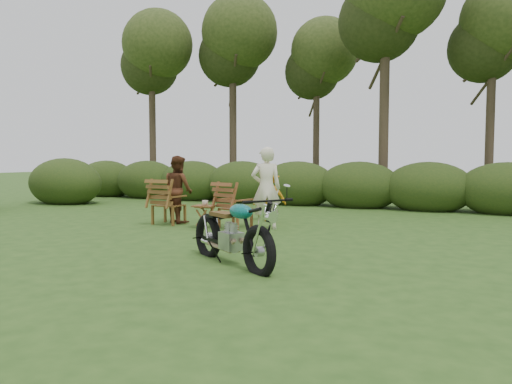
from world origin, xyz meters
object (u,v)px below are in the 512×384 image
at_px(adult_a, 266,229).
at_px(child, 270,221).
at_px(motorcycle, 231,264).
at_px(lawn_chair_right, 235,228).
at_px(side_table, 204,217).
at_px(lawn_chair_left, 169,224).
at_px(adult_b, 179,223).
at_px(cup, 205,203).

height_order(adult_a, child, adult_a).
height_order(motorcycle, lawn_chair_right, motorcycle).
xyz_separation_m(adult_a, child, (-0.46, 1.18, 0.00)).
height_order(side_table, child, child).
distance_m(lawn_chair_left, child, 2.36).
xyz_separation_m(lawn_chair_left, adult_b, (0.06, 0.29, 0.00)).
xyz_separation_m(lawn_chair_right, side_table, (-0.56, -0.34, 0.24)).
relative_size(side_table, child, 0.40).
distance_m(adult_a, adult_b, 2.24).
relative_size(lawn_chair_right, adult_b, 0.63).
distance_m(side_table, child, 1.84).
xyz_separation_m(side_table, adult_a, (1.23, 0.47, -0.24)).
relative_size(side_table, cup, 3.65).
bearing_deg(cup, side_table, -83.45).
distance_m(lawn_chair_right, adult_a, 0.68).
relative_size(lawn_chair_right, side_table, 2.01).
xyz_separation_m(lawn_chair_right, cup, (-0.57, -0.31, 0.54)).
distance_m(motorcycle, adult_a, 3.50).
bearing_deg(child, side_table, 31.70).
distance_m(cup, child, 1.88).
height_order(lawn_chair_right, adult_b, adult_b).
xyz_separation_m(side_table, cup, (-0.00, 0.04, 0.30)).
distance_m(lawn_chair_right, adult_b, 1.57).
bearing_deg(child, adult_a, 77.95).
distance_m(motorcycle, child, 4.77).
height_order(side_table, cup, cup).
relative_size(motorcycle, lawn_chair_right, 2.07).
bearing_deg(side_table, lawn_chair_left, 169.82).
bearing_deg(side_table, cup, 96.55).
relative_size(adult_b, child, 1.28).
bearing_deg(lawn_chair_left, lawn_chair_right, -174.78).
bearing_deg(lawn_chair_right, adult_b, 8.93).
height_order(side_table, adult_a, adult_a).
distance_m(side_table, adult_a, 1.34).
bearing_deg(adult_a, side_table, -9.83).
relative_size(lawn_chair_left, child, 0.84).
xyz_separation_m(lawn_chair_left, child, (1.85, 1.46, 0.00)).
height_order(lawn_chair_left, side_table, lawn_chair_left).
height_order(lawn_chair_right, child, child).
relative_size(lawn_chair_left, adult_b, 0.66).
xyz_separation_m(adult_b, child, (1.78, 1.17, 0.00)).
height_order(motorcycle, lawn_chair_left, motorcycle).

